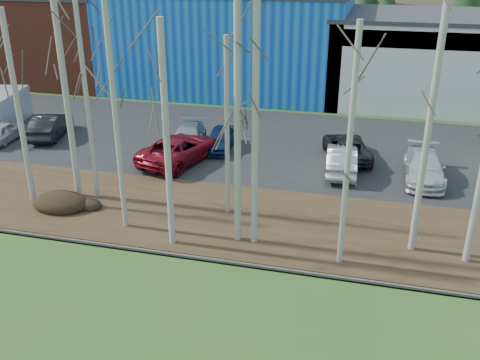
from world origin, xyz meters
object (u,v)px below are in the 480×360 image
(car_7, at_px, (424,167))
(car_1, at_px, (50,125))
(car_0, at_px, (3,131))
(van_grey, at_px, (1,110))
(car_4, at_px, (220,139))
(car_5, at_px, (341,159))
(car_6, at_px, (347,147))
(car_2, at_px, (180,148))
(car_3, at_px, (188,136))

(car_7, bearing_deg, car_1, 176.66)
(car_0, height_order, van_grey, van_grey)
(car_4, height_order, car_7, car_7)
(car_5, bearing_deg, car_6, -97.94)
(car_4, bearing_deg, car_6, -3.30)
(car_0, relative_size, car_4, 0.97)
(car_2, xyz_separation_m, van_grey, (-14.31, 3.42, 0.30))
(car_1, xyz_separation_m, van_grey, (-4.62, 1.31, 0.34))
(car_6, bearing_deg, car_4, -11.80)
(car_0, distance_m, car_1, 2.86)
(car_2, bearing_deg, car_6, -147.63)
(car_3, xyz_separation_m, car_5, (9.45, -1.78, 0.08))
(car_5, bearing_deg, van_grey, -11.26)
(van_grey, bearing_deg, car_2, -26.33)
(car_1, xyz_separation_m, car_4, (11.34, 0.47, -0.10))
(car_3, xyz_separation_m, car_6, (9.58, 0.43, 0.03))
(car_1, distance_m, car_3, 9.32)
(car_0, xyz_separation_m, car_2, (12.10, -0.57, 0.15))
(car_1, height_order, car_4, car_1)
(car_0, height_order, car_2, car_2)
(car_1, bearing_deg, car_6, 168.44)
(car_0, height_order, car_5, car_5)
(car_6, xyz_separation_m, van_grey, (-23.50, 0.51, 0.41))
(car_2, height_order, car_4, car_2)
(car_2, bearing_deg, car_3, -66.54)
(car_3, xyz_separation_m, van_grey, (-13.93, 0.94, 0.43))
(car_4, distance_m, van_grey, 15.99)
(car_1, xyz_separation_m, car_6, (18.89, 0.81, -0.07))
(car_0, distance_m, car_2, 12.11)
(car_5, height_order, car_7, car_5)
(car_5, relative_size, car_7, 0.92)
(car_0, bearing_deg, car_3, -176.18)
(car_3, distance_m, car_4, 2.03)
(car_3, distance_m, car_5, 9.61)
(car_1, bearing_deg, car_0, 18.47)
(car_0, relative_size, car_2, 0.66)
(car_1, distance_m, car_6, 18.90)
(car_0, xyz_separation_m, car_4, (13.75, 2.00, 0.02))
(car_2, relative_size, car_6, 1.15)
(car_7, xyz_separation_m, van_grey, (-27.69, 2.68, 0.38))
(car_2, bearing_deg, car_5, -160.77)
(car_5, distance_m, van_grey, 23.54)
(car_6, relative_size, van_grey, 0.93)
(van_grey, bearing_deg, car_1, -28.76)
(car_2, bearing_deg, car_1, 2.52)
(car_7, relative_size, van_grey, 0.92)
(car_4, bearing_deg, car_7, -14.75)
(car_0, height_order, car_1, car_1)
(car_7, bearing_deg, car_3, 172.84)
(car_0, height_order, car_6, car_6)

